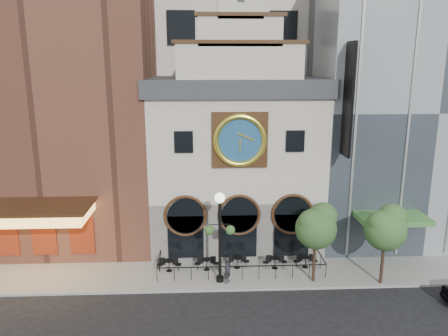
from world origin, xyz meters
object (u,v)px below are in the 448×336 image
bistro_1 (207,263)px  tree_right (386,227)px  bistro_0 (169,264)px  bistro_4 (305,261)px  pedestrian (228,270)px  tree_left (317,225)px  lamppost (220,228)px  bistro_2 (237,261)px  bistro_3 (275,262)px

bistro_1 → tree_right: (10.77, -2.17, 3.21)m
bistro_0 → bistro_4: same height
pedestrian → tree_left: bearing=-59.3°
lamppost → bistro_0: bearing=156.7°
bistro_2 → bistro_3: 2.49m
bistro_4 → pedestrian: (-5.27, -1.80, 0.38)m
bistro_0 → pedestrian: (3.73, -1.68, 0.38)m
bistro_0 → bistro_1: size_ratio=1.00×
pedestrian → tree_right: 9.92m
bistro_3 → tree_right: size_ratio=0.32×
bistro_2 → bistro_4: size_ratio=1.00×
lamppost → bistro_2: bearing=57.5°
bistro_3 → pedestrian: bearing=-151.5°
bistro_4 → pedestrian: bearing=-161.2°
bistro_4 → bistro_0: bearing=-179.3°
bistro_3 → bistro_2: bearing=175.4°
bistro_1 → bistro_4: same height
bistro_3 → tree_right: tree_right is taller
bistro_0 → tree_left: bearing=-10.4°
tree_left → tree_right: (4.10, -0.43, 0.00)m
bistro_1 → tree_right: tree_right is taller
bistro_1 → bistro_3: bearing=0.2°
bistro_0 → pedestrian: size_ratio=0.94×
tree_right → tree_left: bearing=174.0°
bistro_2 → lamppost: lamppost is taller
bistro_0 → bistro_3: same height
bistro_3 → tree_right: bearing=-19.2°
tree_left → pedestrian: bearing=180.0°
bistro_2 → bistro_1: bearing=-174.0°
pedestrian → lamppost: 2.76m
bistro_0 → lamppost: size_ratio=0.27×
bistro_2 → bistro_4: same height
bistro_3 → lamppost: lamppost is taller
pedestrian → tree_left: tree_left is taller
tree_right → lamppost: bearing=176.6°
bistro_2 → tree_right: bearing=-15.2°
bistro_2 → lamppost: size_ratio=0.27×
bistro_3 → tree_left: bearing=-38.8°
bistro_4 → bistro_3: bearing=-178.6°
lamppost → tree_left: 5.87m
bistro_0 → bistro_3: size_ratio=1.00×
tree_left → lamppost: bearing=178.4°
lamppost → tree_left: bearing=-0.0°
bistro_0 → bistro_4: (9.00, 0.12, 0.00)m
bistro_4 → tree_right: (4.23, -2.23, 3.21)m
bistro_3 → bistro_4: bearing=1.4°
lamppost → tree_right: size_ratio=1.15×
bistro_2 → tree_left: (4.66, -1.95, 3.21)m
bistro_3 → tree_left: size_ratio=0.32×
pedestrian → bistro_3: bearing=-30.8°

